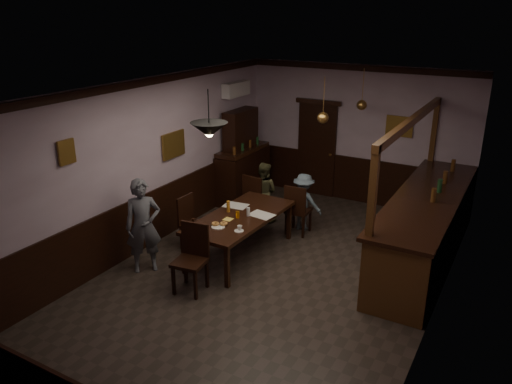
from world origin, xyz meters
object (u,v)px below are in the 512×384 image
Objects in this scene: dining_table at (240,219)px; pendant_brass_mid at (323,118)px; person_seated_right at (303,202)px; coffee_cup at (240,228)px; person_seated_left at (263,192)px; chair_near at (192,255)px; person_standing at (143,226)px; chair_far_right at (297,208)px; sideboard at (243,164)px; bar_counter at (426,225)px; soda_can at (238,215)px; chair_side at (191,220)px; pendant_iron at (209,130)px; pendant_brass_far at (362,105)px; chair_far_left at (256,198)px.

dining_table is 2.75× the size of pendant_brass_mid.
person_seated_right is 1.80m from pendant_brass_mid.
dining_table is at bearing 122.60° from coffee_cup.
pendant_brass_mid is (1.32, -0.27, 1.69)m from person_seated_left.
chair_near is 1.06m from person_standing.
chair_far_right is 0.63× the size of person_standing.
sideboard reaches higher than coffee_cup.
bar_counter reaches higher than person_seated_left.
person_seated_left reaches higher than soda_can.
person_seated_right reaches higher than chair_near.
chair_side is 2.95m from pendant_brass_mid.
chair_near is 1.09× the size of chair_side.
coffee_cup is at bearing -108.21° from pendant_brass_mid.
person_seated_right is at bearing 177.75° from person_seated_left.
person_seated_left reaches higher than person_seated_right.
person_standing is at bearing 166.66° from chair_near.
chair_far_right is 1.42× the size of pendant_iron.
pendant_brass_far is (-1.69, 1.32, 1.68)m from bar_counter.
dining_table is at bearing 79.55° from chair_near.
chair_far_right is at bearing -112.09° from pendant_brass_far.
chair_far_left is 0.98× the size of chair_near.
sideboard is at bearing 167.36° from bar_counter.
soda_can is at bearing -150.54° from bar_counter.
person_seated_right is at bearing 72.05° from dining_table.
bar_counter is (3.21, -0.10, 0.01)m from person_seated_left.
person_seated_left is at bearing -1.90° from person_seated_right.
soda_can is 0.15× the size of pendant_brass_far.
chair_far_right is 2.41m from pendant_brass_far.
chair_side reaches higher than soda_can.
pendant_iron is at bearing -114.22° from pendant_brass_mid.
coffee_cup is 0.67× the size of soda_can.
pendant_iron is at bearing 98.59° from person_seated_left.
chair_far_right is 8.31× the size of soda_can.
person_standing is at bearing 173.62° from chair_side.
sideboard is (-1.89, 0.87, 0.25)m from person_seated_right.
sideboard is 2.88× the size of pendant_iron.
dining_table is at bearing -111.83° from pendant_brass_far.
dining_table is at bearing 115.26° from chair_far_left.
sideboard is 3.83m from pendant_iron.
pendant_brass_mid is (0.90, 1.40, 1.49)m from soda_can.
bar_counter is at bearing -12.64° from sideboard.
coffee_cup is at bearing 82.16° from chair_far_right.
pendant_brass_far is at bearing 66.01° from chair_near.
person_seated_left reaches higher than coffee_cup.
person_seated_right is at bearing 70.98° from chair_near.
pendant_iron reaches higher than chair_near.
pendant_brass_mid is 1.00× the size of pendant_brass_far.
chair_near is at bearing 78.88° from person_seated_right.
chair_far_right is at bearing -31.34° from sideboard.
coffee_cup is (-0.18, -2.07, 0.23)m from person_seated_right.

